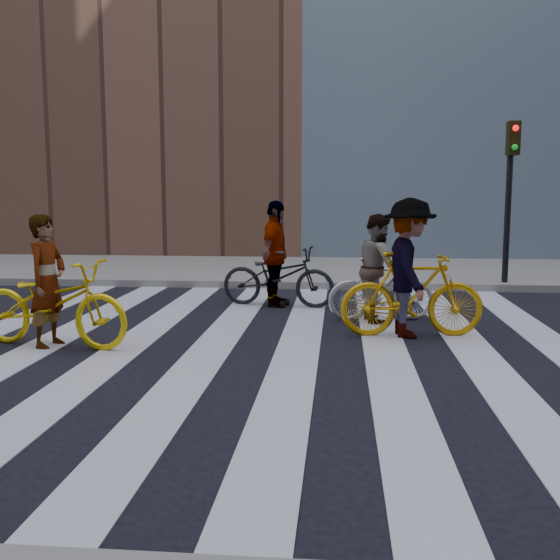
# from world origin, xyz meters

# --- Properties ---
(ground) EXTENTS (100.00, 100.00, 0.00)m
(ground) POSITION_xyz_m (0.00, 0.00, 0.00)
(ground) COLOR black
(ground) RESTS_ON ground
(sidewalk_far) EXTENTS (100.00, 5.00, 0.15)m
(sidewalk_far) POSITION_xyz_m (0.00, 7.50, 0.07)
(sidewalk_far) COLOR gray
(sidewalk_far) RESTS_ON ground
(zebra_crosswalk) EXTENTS (8.25, 10.00, 0.01)m
(zebra_crosswalk) POSITION_xyz_m (0.00, 0.00, 0.01)
(zebra_crosswalk) COLOR silver
(zebra_crosswalk) RESTS_ON ground
(traffic_signal) EXTENTS (0.22, 0.42, 3.33)m
(traffic_signal) POSITION_xyz_m (4.40, 5.32, 2.28)
(traffic_signal) COLOR black
(traffic_signal) RESTS_ON ground
(bike_yellow_left) EXTENTS (2.26, 1.15, 1.13)m
(bike_yellow_left) POSITION_xyz_m (-2.60, -0.14, 0.57)
(bike_yellow_left) COLOR yellow
(bike_yellow_left) RESTS_ON ground
(bike_silver_mid) EXTENTS (1.70, 0.71, 0.99)m
(bike_silver_mid) POSITION_xyz_m (1.71, 1.94, 0.49)
(bike_silver_mid) COLOR #BABCC5
(bike_silver_mid) RESTS_ON ground
(bike_yellow_right) EXTENTS (2.00, 0.72, 1.18)m
(bike_yellow_right) POSITION_xyz_m (2.06, 0.87, 0.59)
(bike_yellow_right) COLOR orange
(bike_yellow_right) RESTS_ON ground
(bike_dark_rear) EXTENTS (2.08, 1.04, 1.04)m
(bike_dark_rear) POSITION_xyz_m (0.01, 3.06, 0.52)
(bike_dark_rear) COLOR black
(bike_dark_rear) RESTS_ON ground
(rider_left) EXTENTS (0.52, 0.69, 1.70)m
(rider_left) POSITION_xyz_m (-2.65, -0.14, 0.85)
(rider_left) COLOR slate
(rider_left) RESTS_ON ground
(rider_mid) EXTENTS (0.74, 0.89, 1.65)m
(rider_mid) POSITION_xyz_m (1.66, 1.94, 0.83)
(rider_mid) COLOR slate
(rider_mid) RESTS_ON ground
(rider_right) EXTENTS (0.81, 1.28, 1.90)m
(rider_right) POSITION_xyz_m (2.01, 0.87, 0.95)
(rider_right) COLOR slate
(rider_right) RESTS_ON ground
(rider_rear) EXTENTS (0.63, 1.13, 1.83)m
(rider_rear) POSITION_xyz_m (-0.04, 3.06, 0.91)
(rider_rear) COLOR slate
(rider_rear) RESTS_ON ground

